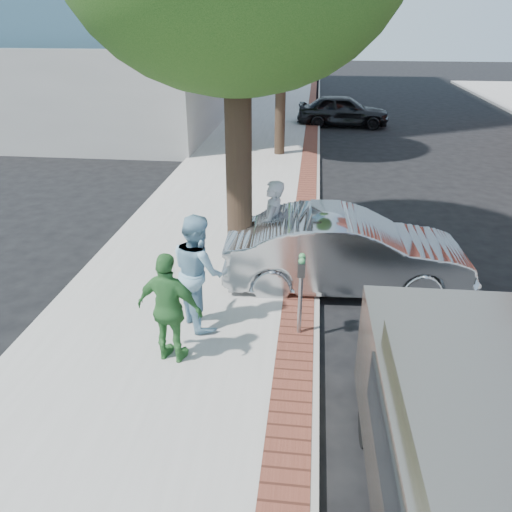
# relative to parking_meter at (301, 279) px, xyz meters

# --- Properties ---
(ground) EXTENTS (120.00, 120.00, 0.00)m
(ground) POSITION_rel_parking_meter_xyz_m (-0.74, 0.34, -1.21)
(ground) COLOR black
(ground) RESTS_ON ground
(sidewalk) EXTENTS (5.00, 60.00, 0.15)m
(sidewalk) POSITION_rel_parking_meter_xyz_m (-2.24, 8.34, -1.13)
(sidewalk) COLOR #9E9991
(sidewalk) RESTS_ON ground
(brick_strip) EXTENTS (0.60, 60.00, 0.01)m
(brick_strip) POSITION_rel_parking_meter_xyz_m (-0.04, 8.34, -1.05)
(brick_strip) COLOR brown
(brick_strip) RESTS_ON sidewalk
(curb) EXTENTS (0.10, 60.00, 0.15)m
(curb) POSITION_rel_parking_meter_xyz_m (0.31, 8.34, -1.13)
(curb) COLOR gray
(curb) RESTS_ON ground
(office_base) EXTENTS (18.20, 22.20, 4.00)m
(office_base) POSITION_rel_parking_meter_xyz_m (-13.74, 22.34, 0.79)
(office_base) COLOR gray
(office_base) RESTS_ON ground
(signal_near) EXTENTS (0.70, 0.15, 3.80)m
(signal_near) POSITION_rel_parking_meter_xyz_m (0.16, 22.34, 1.05)
(signal_near) COLOR black
(signal_near) RESTS_ON ground
(tree_far) EXTENTS (4.80, 4.80, 7.14)m
(tree_far) POSITION_rel_parking_meter_xyz_m (-1.24, 12.34, 4.09)
(tree_far) COLOR black
(tree_far) RESTS_ON sidewalk
(parking_meter) EXTENTS (0.12, 0.32, 1.47)m
(parking_meter) POSITION_rel_parking_meter_xyz_m (0.00, 0.00, 0.00)
(parking_meter) COLOR gray
(parking_meter) RESTS_ON sidewalk
(person_gray) EXTENTS (0.55, 0.77, 1.99)m
(person_gray) POSITION_rel_parking_meter_xyz_m (-0.67, 2.28, -0.06)
(person_gray) COLOR #ACADB1
(person_gray) RESTS_ON sidewalk
(person_officer) EXTENTS (1.20, 1.25, 2.03)m
(person_officer) POSITION_rel_parking_meter_xyz_m (-1.76, 0.15, -0.04)
(person_officer) COLOR #81AFC8
(person_officer) RESTS_ON sidewalk
(person_green) EXTENTS (1.15, 0.66, 1.84)m
(person_green) POSITION_rel_parking_meter_xyz_m (-1.96, -0.94, -0.14)
(person_green) COLOR #387C39
(person_green) RESTS_ON sidewalk
(sedan_silver) EXTENTS (4.95, 1.95, 1.60)m
(sedan_silver) POSITION_rel_parking_meter_xyz_m (0.86, 2.00, -0.40)
(sedan_silver) COLOR #A2A5A9
(sedan_silver) RESTS_ON ground
(bg_car) EXTENTS (4.60, 1.95, 1.55)m
(bg_car) POSITION_rel_parking_meter_xyz_m (1.49, 18.87, -0.43)
(bg_car) COLOR black
(bg_car) RESTS_ON ground
(van) EXTENTS (2.18, 5.51, 2.01)m
(van) POSITION_rel_parking_meter_xyz_m (1.94, -3.70, -0.10)
(van) COLOR gray
(van) RESTS_ON ground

